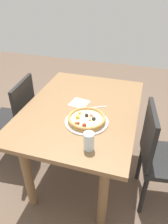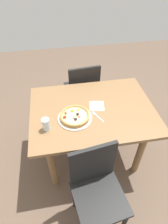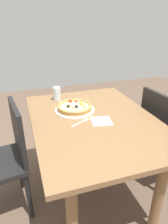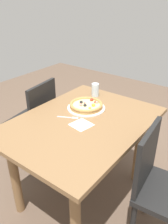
# 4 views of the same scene
# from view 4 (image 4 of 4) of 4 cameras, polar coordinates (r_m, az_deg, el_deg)

# --- Properties ---
(ground_plane) EXTENTS (6.00, 6.00, 0.00)m
(ground_plane) POSITION_cam_4_polar(r_m,az_deg,el_deg) (2.22, -0.49, -19.10)
(ground_plane) COLOR brown
(dining_table) EXTENTS (1.20, 0.89, 0.75)m
(dining_table) POSITION_cam_4_polar(r_m,az_deg,el_deg) (1.81, -0.57, -5.52)
(dining_table) COLOR olive
(dining_table) RESTS_ON ground
(chair_near) EXTENTS (0.45, 0.45, 0.88)m
(chair_near) POSITION_cam_4_polar(r_m,az_deg,el_deg) (2.34, -12.00, -1.84)
(chair_near) COLOR black
(chair_near) RESTS_ON ground
(chair_far) EXTENTS (0.44, 0.44, 0.88)m
(chair_far) POSITION_cam_4_polar(r_m,az_deg,el_deg) (1.67, 18.35, -16.84)
(chair_far) COLOR black
(chair_far) RESTS_ON ground
(plate) EXTENTS (0.31, 0.31, 0.01)m
(plate) POSITION_cam_4_polar(r_m,az_deg,el_deg) (1.93, 0.54, 1.03)
(plate) COLOR white
(plate) RESTS_ON dining_table
(pizza) EXTENTS (0.27, 0.27, 0.05)m
(pizza) POSITION_cam_4_polar(r_m,az_deg,el_deg) (1.92, 0.57, 1.72)
(pizza) COLOR #B78447
(pizza) RESTS_ON plate
(fork) EXTENTS (0.09, 0.15, 0.00)m
(fork) POSITION_cam_4_polar(r_m,az_deg,el_deg) (1.79, -3.58, -1.35)
(fork) COLOR silver
(fork) RESTS_ON dining_table
(drinking_glass) EXTENTS (0.07, 0.07, 0.12)m
(drinking_glass) POSITION_cam_4_polar(r_m,az_deg,el_deg) (2.14, 2.78, 5.45)
(drinking_glass) COLOR silver
(drinking_glass) RESTS_ON dining_table
(napkin) EXTENTS (0.16, 0.16, 0.00)m
(napkin) POSITION_cam_4_polar(r_m,az_deg,el_deg) (1.70, -0.65, -3.14)
(napkin) COLOR white
(napkin) RESTS_ON dining_table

